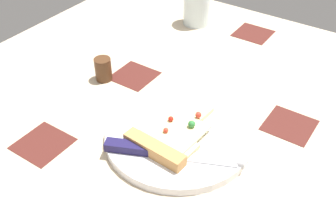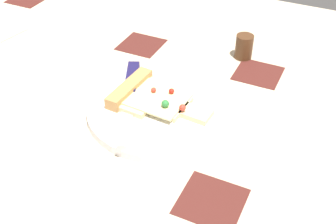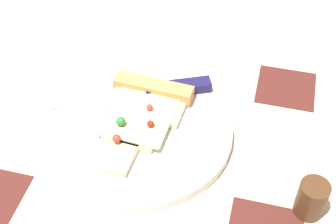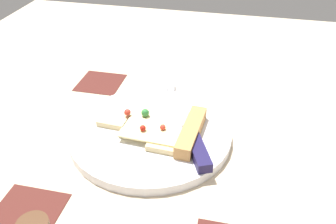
{
  "view_description": "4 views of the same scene",
  "coord_description": "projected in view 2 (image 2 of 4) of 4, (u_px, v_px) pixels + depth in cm",
  "views": [
    {
      "loc": [
        -43.96,
        -25.61,
        51.47
      ],
      "look_at": [
        4.7,
        7.32,
        3.64
      ],
      "focal_mm": 43.36,
      "sensor_mm": 36.0,
      "label": 1
    },
    {
      "loc": [
        29.93,
        -51.06,
        47.88
      ],
      "look_at": [
        4.95,
        1.61,
        2.18
      ],
      "focal_mm": 46.18,
      "sensor_mm": 36.0,
      "label": 2
    },
    {
      "loc": [
        48.11,
        19.75,
        53.36
      ],
      "look_at": [
        -0.41,
        7.42,
        2.13
      ],
      "focal_mm": 53.11,
      "sensor_mm": 36.0,
      "label": 3
    },
    {
      "loc": [
        -10.84,
        51.27,
        38.75
      ],
      "look_at": [
        0.7,
        0.26,
        3.18
      ],
      "focal_mm": 39.33,
      "sensor_mm": 36.0,
      "label": 4
    }
  ],
  "objects": [
    {
      "name": "plate",
      "position": [
        163.0,
        108.0,
        0.77
      ],
      "size": [
        27.1,
        27.1,
        1.59
      ],
      "primitive_type": "cylinder",
      "color": "silver",
      "rests_on": "ground_plane"
    },
    {
      "name": "pepper_shaker",
      "position": [
        244.0,
        47.0,
        0.91
      ],
      "size": [
        3.68,
        3.68,
        5.2
      ],
      "primitive_type": "cylinder",
      "color": "#4C2D19",
      "rests_on": "ground_plane"
    },
    {
      "name": "knife",
      "position": [
        130.0,
        94.0,
        0.78
      ],
      "size": [
        11.73,
        22.76,
        2.45
      ],
      "rotation": [
        0.0,
        0.0,
        3.56
      ],
      "color": "silver",
      "rests_on": "plate"
    },
    {
      "name": "ground_plane",
      "position": [
        139.0,
        126.0,
        0.77
      ],
      "size": [
        121.52,
        121.52,
        3.0
      ],
      "color": "#C6B293",
      "rests_on": "ground"
    },
    {
      "name": "pizza_slice",
      "position": [
        151.0,
        97.0,
        0.77
      ],
      "size": [
        17.88,
        12.15,
        2.65
      ],
      "rotation": [
        0.0,
        0.0,
        4.65
      ],
      "color": "beige",
      "rests_on": "plate"
    }
  ]
}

